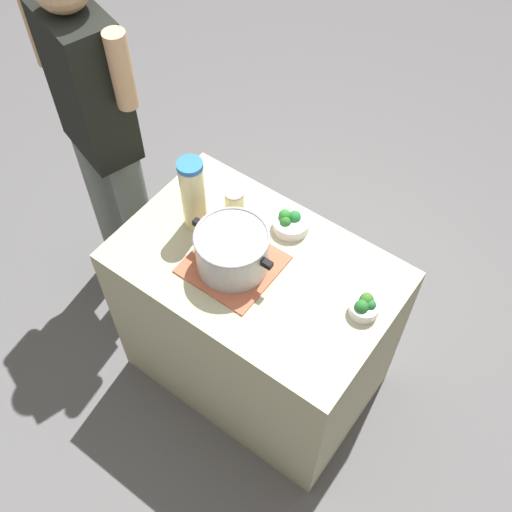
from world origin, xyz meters
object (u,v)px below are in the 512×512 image
cooking_pot (232,250)px  person_cook (101,135)px  broccoli_bowl_front (290,222)px  broccoli_bowl_center (364,306)px  mason_jar (234,202)px  lemonade_pitcher (193,194)px

cooking_pot → person_cook: bearing=-11.2°
broccoli_bowl_front → broccoli_bowl_center: size_ratio=1.35×
mason_jar → broccoli_bowl_center: (-0.63, 0.09, -0.03)m
cooking_pot → broccoli_bowl_front: cooking_pot is taller
lemonade_pitcher → mason_jar: size_ratio=2.66×
broccoli_bowl_front → broccoli_bowl_center: broccoli_bowl_front is taller
mason_jar → broccoli_bowl_center: bearing=171.5°
broccoli_bowl_front → broccoli_bowl_center: bearing=159.0°
mason_jar → person_cook: bearing=3.9°
cooking_pot → broccoli_bowl_center: cooking_pot is taller
mason_jar → broccoli_bowl_front: mason_jar is taller
broccoli_bowl_center → person_cook: person_cook is taller
lemonade_pitcher → person_cook: size_ratio=0.19×
mason_jar → person_cook: 0.65m
cooking_pot → person_cook: 0.81m
broccoli_bowl_center → broccoli_bowl_front: bearing=-21.0°
cooking_pot → broccoli_bowl_center: size_ratio=3.26×
lemonade_pitcher → broccoli_bowl_front: 0.38m
lemonade_pitcher → broccoli_bowl_center: lemonade_pitcher is taller
lemonade_pitcher → broccoli_bowl_center: 0.73m
cooking_pot → broccoli_bowl_front: 0.28m
cooking_pot → lemonade_pitcher: 0.25m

